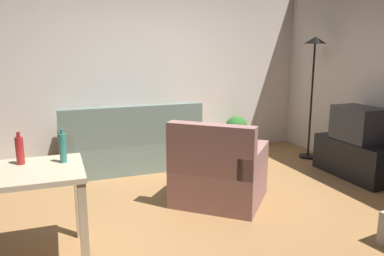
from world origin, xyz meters
The scene contains 11 objects.
ground_plane centered at (0.00, 0.00, -0.01)m, with size 5.20×4.40×0.02m, color #9E7042.
wall_rear centered at (0.00, 2.20, 1.35)m, with size 5.20×0.10×2.70m, color silver.
couch centered at (-0.41, 1.59, 0.31)m, with size 1.87×0.84×0.92m.
tv_stand centered at (2.25, 0.21, 0.24)m, with size 0.44×1.10×0.48m.
tv centered at (2.25, 0.21, 0.70)m, with size 0.41×0.60×0.44m.
torchiere_lamp centered at (2.25, 1.15, 1.41)m, with size 0.32×0.32×1.81m.
desk centered at (-1.80, -0.52, 0.65)m, with size 1.21×0.71×0.76m.
potted_plant centered at (1.40, 1.90, 0.33)m, with size 0.36×0.36×0.57m.
armchair centered at (0.24, 0.06, 0.32)m, with size 1.23×1.23×0.92m.
bottle_red centered at (-1.66, -0.35, 0.87)m, with size 0.06×0.06×0.26m.
bottle_tall centered at (-1.34, -0.42, 0.88)m, with size 0.05×0.05×0.27m.
Camera 1 is at (-1.41, -3.51, 1.66)m, focal length 35.72 mm.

